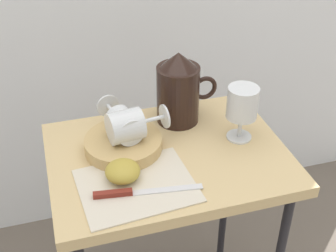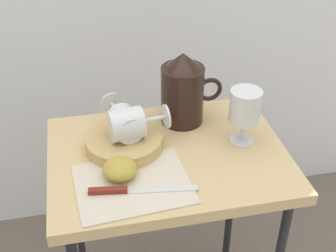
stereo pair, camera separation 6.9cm
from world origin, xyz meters
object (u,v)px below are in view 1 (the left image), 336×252
object	(u,v)px
wine_glass_upright	(242,106)
apple_half_left	(123,171)
knife	(132,192)
pitcher	(178,94)
wine_glass_tipped_far	(127,126)
wine_glass_tipped_near	(124,124)
table	(168,175)
basket_tray	(123,144)

from	to	relation	value
wine_glass_upright	apple_half_left	bearing A→B (deg)	-165.94
apple_half_left	knife	world-z (taller)	apple_half_left
wine_glass_upright	knife	distance (m)	0.35
pitcher	wine_glass_tipped_far	bearing A→B (deg)	-148.13
pitcher	knife	distance (m)	0.33
wine_glass_upright	apple_half_left	xyz separation A→B (m)	(-0.32, -0.08, -0.07)
wine_glass_upright	wine_glass_tipped_near	xyz separation A→B (m)	(-0.29, 0.04, -0.03)
pitcher	wine_glass_tipped_far	size ratio (longest dim) A/B	1.30
wine_glass_tipped_far	apple_half_left	bearing A→B (deg)	-108.53
wine_glass_tipped_near	knife	size ratio (longest dim) A/B	0.66
knife	wine_glass_tipped_far	bearing A→B (deg)	80.35
apple_half_left	knife	distance (m)	0.06
apple_half_left	knife	bearing A→B (deg)	-81.52
pitcher	apple_half_left	distance (m)	0.29
wine_glass_tipped_far	apple_half_left	xyz separation A→B (m)	(-0.04, -0.11, -0.05)
wine_glass_tipped_near	apple_half_left	size ratio (longest dim) A/B	1.99
apple_half_left	table	bearing A→B (deg)	28.41
basket_tray	wine_glass_tipped_far	world-z (taller)	wine_glass_tipped_far
basket_tray	knife	world-z (taller)	basket_tray
basket_tray	apple_half_left	world-z (taller)	apple_half_left
basket_tray	wine_glass_tipped_far	bearing A→B (deg)	-28.66
wine_glass_tipped_far	apple_half_left	size ratio (longest dim) A/B	1.93
wine_glass_upright	apple_half_left	size ratio (longest dim) A/B	1.83
basket_tray	pitcher	bearing A→B (deg)	28.63
wine_glass_tipped_near	wine_glass_tipped_far	bearing A→B (deg)	-70.21
basket_tray	wine_glass_upright	distance (m)	0.31
knife	wine_glass_tipped_near	bearing A→B (deg)	82.84
pitcher	wine_glass_tipped_far	world-z (taller)	pitcher
table	pitcher	size ratio (longest dim) A/B	3.40
apple_half_left	wine_glass_tipped_near	bearing A→B (deg)	75.94
wine_glass_upright	knife	bearing A→B (deg)	-156.64
basket_tray	wine_glass_tipped_near	xyz separation A→B (m)	(0.01, 0.01, 0.05)
knife	basket_tray	bearing A→B (deg)	84.45
pitcher	wine_glass_tipped_near	size ratio (longest dim) A/B	1.26
pitcher	apple_half_left	xyz separation A→B (m)	(-0.19, -0.20, -0.06)
basket_tray	pitcher	world-z (taller)	pitcher
wine_glass_tipped_near	knife	bearing A→B (deg)	-97.16
wine_glass_upright	wine_glass_tipped_near	size ratio (longest dim) A/B	0.92
pitcher	wine_glass_tipped_far	xyz separation A→B (m)	(-0.16, -0.10, -0.01)
pitcher	wine_glass_tipped_near	xyz separation A→B (m)	(-0.16, -0.08, -0.01)
basket_tray	apple_half_left	distance (m)	0.11
pitcher	basket_tray	bearing A→B (deg)	-151.37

